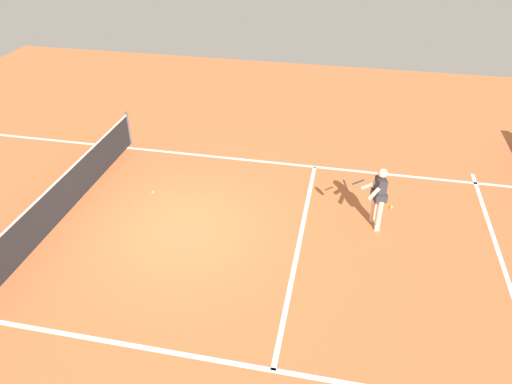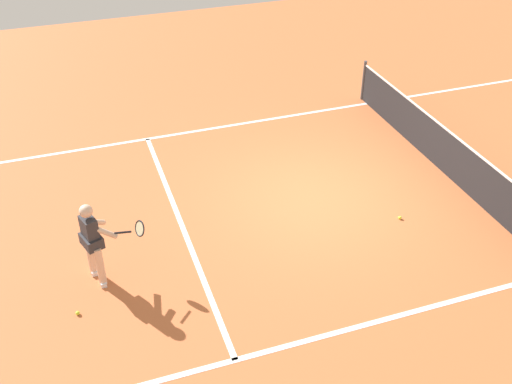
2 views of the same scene
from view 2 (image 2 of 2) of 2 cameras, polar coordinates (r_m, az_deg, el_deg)
ground_plane at (r=12.50m, az=5.49°, el=-0.46°), size 25.29×25.29×0.00m
service_line_marking at (r=11.80m, az=-7.07°, el=-2.97°), size 7.03×0.10×0.01m
sideline_left_marking at (r=15.28m, az=0.20°, el=6.71°), size 0.10×17.45×0.01m
sideline_right_marking at (r=10.17m, az=13.55°, el=-11.21°), size 0.10×17.45×0.01m
court_net at (r=13.63m, az=17.47°, el=3.70°), size 7.71×0.08×1.08m
tennis_player at (r=10.33m, az=-15.08°, el=-4.37°), size 0.66×1.09×1.55m
tennis_ball_near at (r=12.14m, az=13.42°, el=-2.37°), size 0.07×0.07×0.07m
tennis_ball_far at (r=10.30m, az=-16.47°, el=-10.89°), size 0.07×0.07×0.07m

